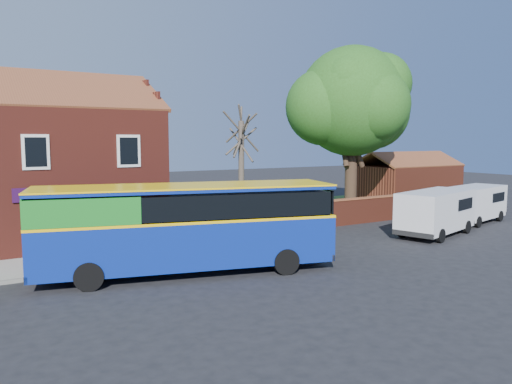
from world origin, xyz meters
TOP-DOWN VIEW (x-y plane):
  - ground at (0.00, 0.00)m, footprint 120.00×120.00m
  - pavement at (-7.00, 5.75)m, footprint 18.00×3.50m
  - kerb at (-7.00, 4.00)m, footprint 18.00×0.15m
  - grass_strip at (13.00, 13.00)m, footprint 26.00×12.00m
  - shop_building at (-7.02, 11.50)m, footprint 12.30×8.13m
  - boundary_wall at (13.00, 7.00)m, footprint 22.00×0.38m
  - outbuilding at (22.00, 13.00)m, footprint 8.20×5.06m
  - bus at (-2.90, 2.06)m, footprint 11.54×5.58m
  - van_near at (11.93, 2.00)m, footprint 5.82×3.52m
  - van_far at (17.43, 3.54)m, footprint 5.42×3.04m
  - large_tree at (13.37, 10.37)m, footprint 9.34×7.39m
  - bare_tree at (5.16, 11.14)m, footprint 2.57×3.06m

SIDE VIEW (x-z plane):
  - ground at x=0.00m, z-range 0.00..0.00m
  - grass_strip at x=13.00m, z-range 0.00..0.04m
  - pavement at x=-7.00m, z-range 0.00..0.12m
  - kerb at x=-7.00m, z-range 0.00..0.14m
  - boundary_wall at x=13.00m, z-range 0.01..1.61m
  - van_far at x=17.43m, z-range 0.13..2.38m
  - van_near at x=11.93m, z-range 0.14..2.53m
  - outbuilding at x=22.00m, z-range -0.48..3.69m
  - bus at x=-2.90m, z-range 0.23..3.63m
  - shop_building at x=-7.02m, z-range -1.84..8.66m
  - bare_tree at x=5.16m, z-range 0.09..6.94m
  - large_tree at x=13.37m, z-range 1.76..13.15m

